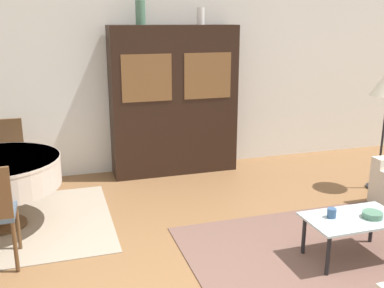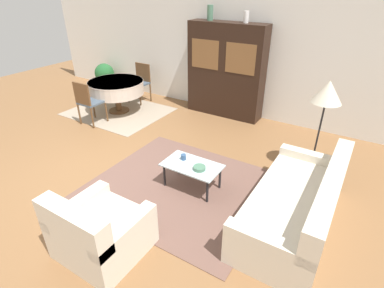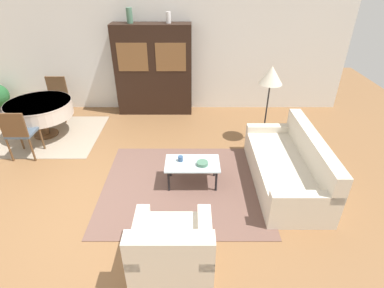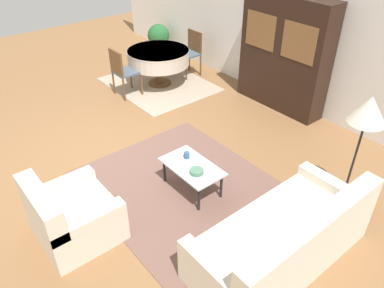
{
  "view_description": "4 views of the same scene",
  "coord_description": "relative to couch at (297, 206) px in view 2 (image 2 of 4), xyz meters",
  "views": [
    {
      "loc": [
        -1.03,
        -2.54,
        2.1
      ],
      "look_at": [
        0.2,
        1.4,
        0.95
      ],
      "focal_mm": 42.0,
      "sensor_mm": 36.0,
      "label": 1
    },
    {
      "loc": [
        3.39,
        -2.62,
        2.78
      ],
      "look_at": [
        1.43,
        0.53,
        0.75
      ],
      "focal_mm": 28.0,
      "sensor_mm": 36.0,
      "label": 2
    },
    {
      "loc": [
        1.43,
        -3.37,
        3.08
      ],
      "look_at": [
        1.43,
        0.53,
        0.75
      ],
      "focal_mm": 28.0,
      "sensor_mm": 36.0,
      "label": 3
    },
    {
      "loc": [
        4.48,
        -1.96,
        3.4
      ],
      "look_at": [
        1.43,
        0.53,
        0.75
      ],
      "focal_mm": 35.0,
      "sensor_mm": 36.0,
      "label": 4
    }
  ],
  "objects": [
    {
      "name": "coffee_table",
      "position": [
        -1.54,
        -0.02,
        0.06
      ],
      "size": [
        0.86,
        0.51,
        0.39
      ],
      "color": "black",
      "rests_on": "area_rug"
    },
    {
      "name": "dining_chair_near",
      "position": [
        -4.62,
        0.75,
        0.25
      ],
      "size": [
        0.44,
        0.44,
        0.94
      ],
      "color": "brown",
      "rests_on": "dining_rug"
    },
    {
      "name": "wall_back",
      "position": [
        -2.97,
        3.08,
        1.05
      ],
      "size": [
        10.0,
        0.06,
        2.7
      ],
      "color": "white",
      "rests_on": "ground_plane"
    },
    {
      "name": "bowl",
      "position": [
        -1.39,
        -0.07,
        0.13
      ],
      "size": [
        0.18,
        0.18,
        0.05
      ],
      "color": "#4C7A60",
      "rests_on": "coffee_table"
    },
    {
      "name": "dining_table",
      "position": [
        -4.62,
        1.6,
        0.3
      ],
      "size": [
        1.27,
        1.27,
        0.74
      ],
      "color": "brown",
      "rests_on": "dining_rug"
    },
    {
      "name": "vase_short",
      "position": [
        -2.04,
        2.82,
        1.84
      ],
      "size": [
        0.1,
        0.1,
        0.22
      ],
      "color": "white",
      "rests_on": "display_cabinet"
    },
    {
      "name": "cup",
      "position": [
        -1.73,
        0.04,
        0.14
      ],
      "size": [
        0.08,
        0.08,
        0.08
      ],
      "color": "#33517A",
      "rests_on": "coffee_table"
    },
    {
      "name": "dining_rug",
      "position": [
        -4.61,
        1.58,
        -0.29
      ],
      "size": [
        2.21,
        1.8,
        0.01
      ],
      "color": "gray",
      "rests_on": "ground_plane"
    },
    {
      "name": "area_rug",
      "position": [
        -1.68,
        -0.1,
        -0.29
      ],
      "size": [
        2.6,
        2.28,
        0.01
      ],
      "color": "brown",
      "rests_on": "ground_plane"
    },
    {
      "name": "floor_lamp",
      "position": [
        -0.1,
        1.38,
        1.02
      ],
      "size": [
        0.44,
        0.44,
        1.54
      ],
      "color": "black",
      "rests_on": "ground_plane"
    },
    {
      "name": "dining_chair_far",
      "position": [
        -4.62,
        2.45,
        0.25
      ],
      "size": [
        0.44,
        0.44,
        0.94
      ],
      "rotation": [
        0.0,
        0.0,
        3.14
      ],
      "color": "brown",
      "rests_on": "dining_rug"
    },
    {
      "name": "potted_plant",
      "position": [
        -6.1,
        2.64,
        0.13
      ],
      "size": [
        0.54,
        0.54,
        0.74
      ],
      "color": "#4C4C51",
      "rests_on": "ground_plane"
    },
    {
      "name": "vase_tall",
      "position": [
        -2.85,
        2.82,
        1.88
      ],
      "size": [
        0.13,
        0.13,
        0.3
      ],
      "color": "#4C7A60",
      "rests_on": "display_cabinet"
    },
    {
      "name": "armchair",
      "position": [
        -1.77,
        -1.63,
        0.0
      ],
      "size": [
        0.91,
        0.86,
        0.83
      ],
      "color": "beige",
      "rests_on": "ground_plane"
    },
    {
      "name": "couch",
      "position": [
        0.0,
        0.0,
        0.0
      ],
      "size": [
        0.94,
        2.07,
        0.86
      ],
      "rotation": [
        0.0,
        0.0,
        1.57
      ],
      "color": "beige",
      "rests_on": "ground_plane"
    },
    {
      "name": "display_cabinet",
      "position": [
        -2.42,
        2.82,
        0.72
      ],
      "size": [
        1.73,
        0.43,
        2.03
      ],
      "color": "black",
      "rests_on": "ground_plane"
    },
    {
      "name": "ground_plane",
      "position": [
        -2.97,
        -0.55,
        -0.3
      ],
      "size": [
        14.0,
        14.0,
        0.0
      ],
      "primitive_type": "plane",
      "color": "brown"
    }
  ]
}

